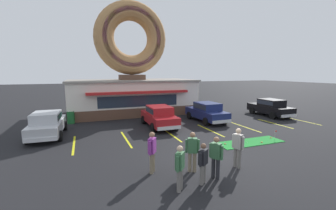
% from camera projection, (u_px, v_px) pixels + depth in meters
% --- Properties ---
extents(ground_plane, '(160.00, 160.00, 0.00)m').
position_uv_depth(ground_plane, '(215.00, 162.00, 10.45)').
color(ground_plane, black).
extents(donut_shop_building, '(12.30, 6.75, 10.96)m').
position_uv_depth(donut_shop_building, '(132.00, 76.00, 22.48)').
color(donut_shop_building, brown).
rests_on(donut_shop_building, ground).
extents(putting_mat, '(4.13, 1.30, 0.03)m').
position_uv_depth(putting_mat, '(250.00, 142.00, 13.28)').
color(putting_mat, '#1E842D').
rests_on(putting_mat, ground).
extents(mini_donut_near_left, '(0.13, 0.13, 0.04)m').
position_uv_depth(mini_donut_near_left, '(241.00, 143.00, 13.04)').
color(mini_donut_near_left, '#A5724C').
rests_on(mini_donut_near_left, putting_mat).
extents(mini_donut_near_right, '(0.13, 0.13, 0.04)m').
position_uv_depth(mini_donut_near_right, '(225.00, 144.00, 12.87)').
color(mini_donut_near_right, '#A5724C').
rests_on(mini_donut_near_right, putting_mat).
extents(mini_donut_mid_left, '(0.13, 0.13, 0.04)m').
position_uv_depth(mini_donut_mid_left, '(262.00, 142.00, 13.17)').
color(mini_donut_mid_left, '#D17F47').
rests_on(mini_donut_mid_left, putting_mat).
extents(mini_donut_mid_centre, '(0.13, 0.13, 0.04)m').
position_uv_depth(mini_donut_mid_centre, '(271.00, 138.00, 14.07)').
color(mini_donut_mid_centre, '#D17F47').
rests_on(mini_donut_mid_centre, putting_mat).
extents(golf_ball, '(0.04, 0.04, 0.04)m').
position_uv_depth(golf_ball, '(247.00, 142.00, 13.18)').
color(golf_ball, white).
rests_on(golf_ball, putting_mat).
extents(putting_flag_pin, '(0.13, 0.01, 0.55)m').
position_uv_depth(putting_flag_pin, '(276.00, 133.00, 13.80)').
color(putting_flag_pin, silver).
rests_on(putting_flag_pin, putting_mat).
extents(car_black, '(2.10, 4.62, 1.60)m').
position_uv_depth(car_black, '(270.00, 107.00, 21.19)').
color(car_black, black).
rests_on(car_black, ground).
extents(car_navy, '(2.06, 4.60, 1.60)m').
position_uv_depth(car_navy, '(207.00, 111.00, 18.84)').
color(car_navy, navy).
rests_on(car_navy, ground).
extents(car_red, '(2.01, 4.57, 1.60)m').
position_uv_depth(car_red, '(159.00, 115.00, 16.97)').
color(car_red, maroon).
rests_on(car_red, ground).
extents(car_silver, '(2.11, 4.62, 1.60)m').
position_uv_depth(car_silver, '(47.00, 123.00, 14.38)').
color(car_silver, '#B2B5BA').
rests_on(car_silver, ground).
extents(pedestrian_blue_sweater_man, '(0.56, 0.37, 1.70)m').
position_uv_depth(pedestrian_blue_sweater_man, '(192.00, 150.00, 9.26)').
color(pedestrian_blue_sweater_man, '#7F7056').
rests_on(pedestrian_blue_sweater_man, ground).
extents(pedestrian_hooded_kid, '(0.49, 0.42, 1.56)m').
position_uv_depth(pedestrian_hooded_kid, '(203.00, 162.00, 8.27)').
color(pedestrian_hooded_kid, slate).
rests_on(pedestrian_hooded_kid, ground).
extents(pedestrian_leather_jacket_man, '(0.39, 0.54, 1.68)m').
position_uv_depth(pedestrian_leather_jacket_man, '(216.00, 156.00, 8.67)').
color(pedestrian_leather_jacket_man, '#232328').
rests_on(pedestrian_leather_jacket_man, ground).
extents(pedestrian_clipboard_woman, '(0.43, 0.47, 1.64)m').
position_uv_depth(pedestrian_clipboard_woman, '(180.00, 166.00, 7.76)').
color(pedestrian_clipboard_woman, slate).
rests_on(pedestrian_clipboard_woman, ground).
extents(pedestrian_beanie_man, '(0.42, 0.50, 1.73)m').
position_uv_depth(pedestrian_beanie_man, '(152.00, 150.00, 9.17)').
color(pedestrian_beanie_man, '#7F7056').
rests_on(pedestrian_beanie_man, ground).
extents(pedestrian_crossing_woman, '(0.34, 0.57, 1.76)m').
position_uv_depth(pedestrian_crossing_woman, '(238.00, 146.00, 9.66)').
color(pedestrian_crossing_woman, slate).
rests_on(pedestrian_crossing_woman, ground).
extents(trash_bin, '(0.57, 0.57, 0.97)m').
position_uv_depth(trash_bin, '(71.00, 117.00, 18.11)').
color(trash_bin, '#1E662D').
rests_on(trash_bin, ground).
extents(parking_stripe_far_left, '(0.12, 3.60, 0.01)m').
position_uv_depth(parking_stripe_far_left, '(74.00, 145.00, 12.89)').
color(parking_stripe_far_left, yellow).
rests_on(parking_stripe_far_left, ground).
extents(parking_stripe_left, '(0.12, 3.60, 0.01)m').
position_uv_depth(parking_stripe_left, '(126.00, 139.00, 13.94)').
color(parking_stripe_left, yellow).
rests_on(parking_stripe_left, ground).
extents(parking_stripe_mid_left, '(0.12, 3.60, 0.01)m').
position_uv_depth(parking_stripe_mid_left, '(171.00, 134.00, 14.99)').
color(parking_stripe_mid_left, yellow).
rests_on(parking_stripe_mid_left, ground).
extents(parking_stripe_centre, '(0.12, 3.60, 0.01)m').
position_uv_depth(parking_stripe_centre, '(210.00, 130.00, 16.04)').
color(parking_stripe_centre, yellow).
rests_on(parking_stripe_centre, ground).
extents(parking_stripe_mid_right, '(0.12, 3.60, 0.01)m').
position_uv_depth(parking_stripe_mid_right, '(244.00, 127.00, 17.10)').
color(parking_stripe_mid_right, yellow).
rests_on(parking_stripe_mid_right, ground).
extents(parking_stripe_right, '(0.12, 3.60, 0.01)m').
position_uv_depth(parking_stripe_right, '(274.00, 123.00, 18.15)').
color(parking_stripe_right, yellow).
rests_on(parking_stripe_right, ground).
extents(parking_stripe_far_right, '(0.12, 3.60, 0.01)m').
position_uv_depth(parking_stripe_far_right, '(301.00, 121.00, 19.20)').
color(parking_stripe_far_right, yellow).
rests_on(parking_stripe_far_right, ground).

